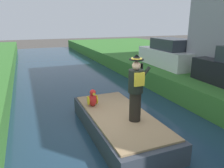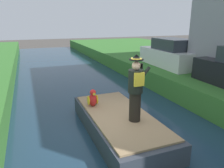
{
  "view_description": "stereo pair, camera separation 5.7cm",
  "coord_description": "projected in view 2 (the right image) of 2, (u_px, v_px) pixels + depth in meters",
  "views": [
    {
      "loc": [
        -2.45,
        -5.11,
        3.37
      ],
      "look_at": [
        -0.16,
        0.5,
        1.61
      ],
      "focal_mm": 34.55,
      "sensor_mm": 36.0,
      "label": 1
    },
    {
      "loc": [
        -2.4,
        -5.13,
        3.37
      ],
      "look_at": [
        -0.16,
        0.5,
        1.61
      ],
      "focal_mm": 34.55,
      "sensor_mm": 36.0,
      "label": 2
    }
  ],
  "objects": [
    {
      "name": "boat",
      "position": [
        119.0,
        123.0,
        6.53
      ],
      "size": [
        1.81,
        4.21,
        0.61
      ],
      "color": "#333842",
      "rests_on": "canal_water"
    },
    {
      "name": "parked_car_white",
      "position": [
        170.0,
        54.0,
        11.91
      ],
      "size": [
        1.87,
        4.07,
        1.5
      ],
      "color": "white",
      "rests_on": "grass_bank_far"
    },
    {
      "name": "ground_plane",
      "position": [
        123.0,
        140.0,
        6.37
      ],
      "size": [
        80.0,
        80.0,
        0.0
      ],
      "primitive_type": "plane",
      "color": "#4C4742"
    },
    {
      "name": "person_pirate",
      "position": [
        136.0,
        89.0,
        5.78
      ],
      "size": [
        0.61,
        0.42,
        1.85
      ],
      "rotation": [
        0.0,
        0.0,
        -0.15
      ],
      "color": "black",
      "rests_on": "boat"
    },
    {
      "name": "canal_water",
      "position": [
        123.0,
        138.0,
        6.35
      ],
      "size": [
        6.32,
        48.0,
        0.1
      ],
      "primitive_type": "cube",
      "color": "#1E384C",
      "rests_on": "ground"
    },
    {
      "name": "parrot_plush",
      "position": [
        93.0,
        99.0,
        7.0
      ],
      "size": [
        0.36,
        0.34,
        0.57
      ],
      "color": "red",
      "rests_on": "boat"
    }
  ]
}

